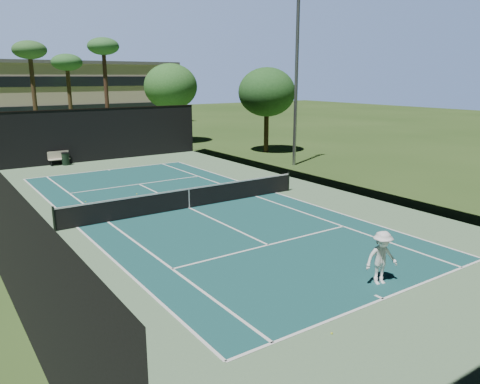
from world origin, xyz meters
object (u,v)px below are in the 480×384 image
at_px(park_bench, 59,158).
at_px(tennis_ball_c, 137,194).
at_px(tennis_ball_a, 332,333).
at_px(trash_bin, 66,159).
at_px(tennis_net, 189,197).
at_px(tennis_ball_b, 160,206).
at_px(tennis_ball_d, 85,202).
at_px(player, 382,258).

bearing_deg(park_bench, tennis_ball_c, -83.85).
bearing_deg(tennis_ball_a, trash_bin, 88.63).
bearing_deg(trash_bin, tennis_net, -82.78).
bearing_deg(tennis_ball_c, tennis_ball_b, -90.71).
bearing_deg(tennis_ball_b, tennis_ball_c, 89.29).
xyz_separation_m(tennis_net, trash_bin, (-1.95, 15.44, -0.08)).
relative_size(tennis_net, tennis_ball_c, 182.34).
distance_m(tennis_ball_c, tennis_ball_d, 2.84).
xyz_separation_m(tennis_ball_c, tennis_ball_d, (-2.84, -0.04, -0.00)).
bearing_deg(player, tennis_ball_d, 122.48).
xyz_separation_m(tennis_ball_d, trash_bin, (1.96, 11.39, 0.45)).
distance_m(tennis_net, tennis_ball_d, 5.66).
bearing_deg(tennis_ball_c, park_bench, 96.15).
xyz_separation_m(tennis_ball_a, tennis_ball_c, (1.54, 16.49, 0.00)).
distance_m(tennis_net, tennis_ball_c, 4.26).
distance_m(tennis_ball_c, trash_bin, 11.40).
bearing_deg(tennis_ball_d, tennis_ball_c, 0.77).
bearing_deg(tennis_ball_b, trash_bin, 93.32).
distance_m(tennis_ball_b, park_bench, 14.81).
relative_size(tennis_net, tennis_ball_a, 208.29).
distance_m(park_bench, trash_bin, 0.53).
distance_m(tennis_ball_a, trash_bin, 27.85).
bearing_deg(tennis_ball_b, park_bench, 94.75).
bearing_deg(tennis_ball_a, tennis_ball_b, 83.63).
height_order(tennis_ball_c, trash_bin, trash_bin).
xyz_separation_m(player, tennis_ball_b, (-1.92, 12.15, -0.83)).
relative_size(tennis_ball_a, tennis_ball_c, 0.88).
relative_size(park_bench, trash_bin, 1.59).
height_order(tennis_ball_a, park_bench, park_bench).
bearing_deg(tennis_ball_a, tennis_ball_c, 84.67).
bearing_deg(tennis_ball_c, tennis_ball_d, -179.23).
distance_m(tennis_net, trash_bin, 15.56).
xyz_separation_m(tennis_ball_a, park_bench, (0.28, 28.19, 0.52)).
distance_m(tennis_ball_b, trash_bin, 14.42).
height_order(tennis_ball_b, park_bench, park_bench).
xyz_separation_m(park_bench, trash_bin, (0.39, -0.35, -0.07)).
distance_m(tennis_ball_d, trash_bin, 11.57).
height_order(tennis_ball_a, tennis_ball_c, tennis_ball_c).
distance_m(player, trash_bin, 26.69).
bearing_deg(player, trash_bin, 111.11).
bearing_deg(tennis_ball_b, tennis_ball_a, -96.37).
relative_size(tennis_ball_d, park_bench, 0.04).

